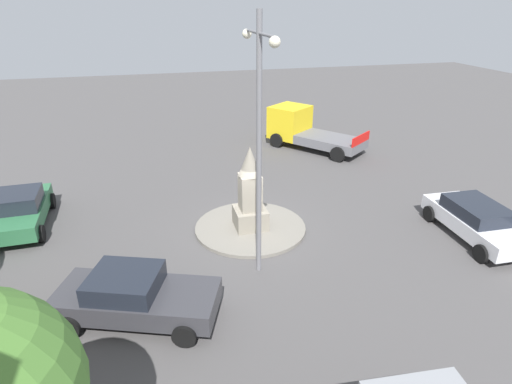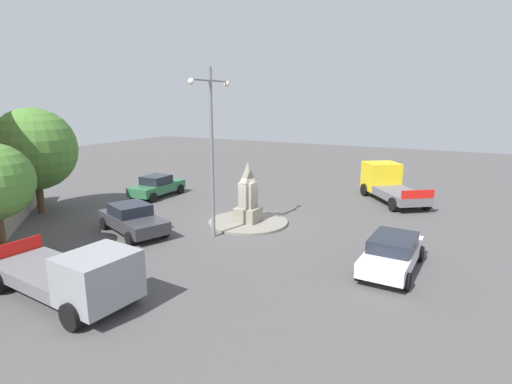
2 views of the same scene
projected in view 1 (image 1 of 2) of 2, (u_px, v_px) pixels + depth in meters
name	position (u px, v px, depth m)	size (l,w,h in m)	color
ground_plane	(250.00, 229.00, 16.54)	(80.00, 80.00, 0.00)	#4F4C4C
traffic_island	(250.00, 227.00, 16.51)	(4.28, 4.28, 0.13)	gray
monument	(250.00, 194.00, 15.92)	(1.20, 1.20, 3.22)	gray
streetlamp	(259.00, 130.00, 12.11)	(3.05, 0.28, 7.93)	slate
car_dark_grey_near_island	(134.00, 296.00, 11.63)	(3.23, 4.75, 1.44)	#38383D
car_white_approaching	(476.00, 220.00, 15.69)	(4.36, 2.04, 1.36)	silver
car_green_parked_left	(21.00, 209.00, 16.43)	(4.22, 2.00, 1.47)	#2D6B42
truck_yellow_passing	(304.00, 129.00, 25.39)	(5.84, 5.14, 2.32)	yellow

